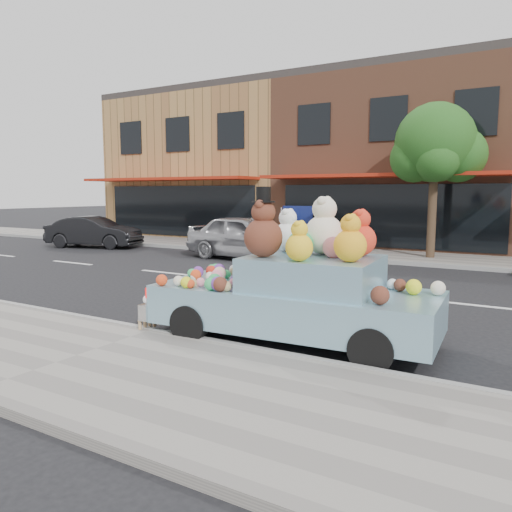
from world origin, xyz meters
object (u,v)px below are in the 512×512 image
Objects in this scene: car_silver at (247,237)px; art_car at (296,290)px; car_dark at (94,232)px; street_tree at (436,150)px.

art_car is at bearing -138.27° from car_silver.
car_silver is at bearing -105.95° from car_dark.
car_silver reaches higher than car_dark.
car_dark is at bearing 145.82° from art_car.
street_tree is 1.14× the size of art_car.
car_dark is at bearing 96.59° from car_silver.
street_tree is at bearing -93.93° from car_dark.
car_dark is 0.86× the size of art_car.
street_tree reaches higher than car_silver.
art_car reaches higher than car_dark.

